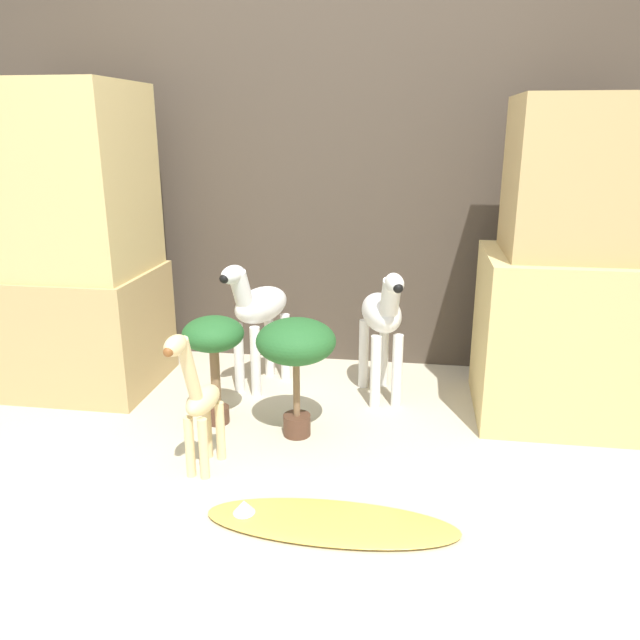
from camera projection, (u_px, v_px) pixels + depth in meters
ground_plane at (273, 485)px, 2.47m from camera, size 14.00×14.00×0.00m
wall_back at (326, 174)px, 3.53m from camera, size 6.40×0.08×2.20m
rock_pillar_left at (66, 246)px, 3.23m from camera, size 0.86×0.68×1.57m
rock_pillar_right at (579, 281)px, 2.89m from camera, size 0.86×0.68×1.49m
zebra_right at (382, 320)px, 3.14m from camera, size 0.29×0.50×0.71m
zebra_left at (258, 312)px, 3.28m from camera, size 0.32×0.50×0.71m
giraffe_figurine at (199, 401)px, 2.47m from camera, size 0.13×0.38×0.64m
potted_palm_front at (213, 342)px, 2.87m from camera, size 0.29×0.29×0.53m
potted_palm_back at (296, 347)px, 2.75m from camera, size 0.35×0.35×0.55m
surfboard at (327, 522)px, 2.22m from camera, size 0.91×0.28×0.07m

